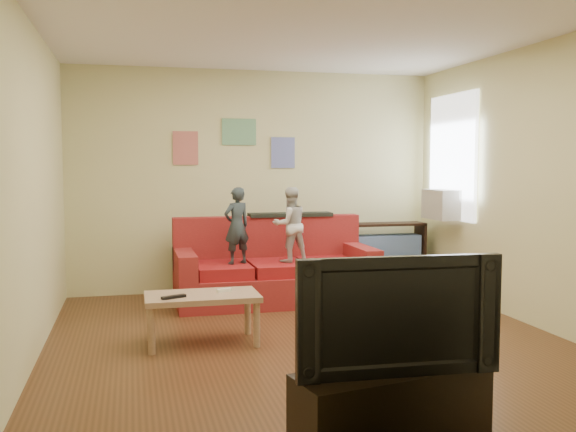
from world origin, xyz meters
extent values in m
cube|color=#58331B|center=(0.00, 0.00, -0.01)|extent=(4.50, 5.00, 0.01)
cube|color=white|center=(0.00, 0.00, 2.71)|extent=(4.50, 5.00, 0.01)
cube|color=beige|center=(0.00, 2.50, 1.35)|extent=(4.50, 0.01, 2.70)
cube|color=beige|center=(0.00, -2.50, 1.35)|extent=(4.50, 0.01, 2.70)
cube|color=beige|center=(-2.25, 0.00, 1.35)|extent=(0.01, 5.00, 2.70)
cube|color=beige|center=(2.25, 0.00, 1.35)|extent=(0.01, 5.00, 2.70)
cube|color=maroon|center=(0.07, 1.71, 0.17)|extent=(2.22, 1.00, 0.33)
cube|color=maroon|center=(0.07, 2.11, 0.64)|extent=(2.22, 0.20, 0.61)
cube|color=maroon|center=(-0.94, 1.71, 0.47)|extent=(0.20, 1.00, 0.28)
cube|color=maroon|center=(1.08, 1.71, 0.47)|extent=(0.20, 1.00, 0.28)
cube|color=maroon|center=(-0.54, 1.63, 0.40)|extent=(0.58, 0.76, 0.13)
cube|color=maroon|center=(0.07, 1.63, 0.40)|extent=(0.58, 0.76, 0.13)
cube|color=maroon|center=(0.68, 1.63, 0.40)|extent=(0.58, 0.76, 0.13)
cube|color=black|center=(0.35, 2.11, 0.96)|extent=(1.00, 0.24, 0.04)
imported|color=#293439|center=(-0.38, 1.61, 0.89)|extent=(0.36, 0.30, 0.84)
imported|color=beige|center=(0.22, 1.61, 0.89)|extent=(0.46, 0.38, 0.84)
cube|color=tan|center=(-0.92, 0.19, 0.41)|extent=(0.97, 0.54, 0.05)
cylinder|color=tan|center=(-1.35, -0.02, 0.19)|extent=(0.06, 0.06, 0.39)
cylinder|color=tan|center=(-0.48, -0.02, 0.19)|extent=(0.06, 0.06, 0.39)
cylinder|color=tan|center=(-1.35, 0.41, 0.19)|extent=(0.06, 0.06, 0.39)
cylinder|color=tan|center=(-0.48, 0.41, 0.19)|extent=(0.06, 0.06, 0.39)
cube|color=black|center=(-1.17, 0.07, 0.45)|extent=(0.22, 0.13, 0.02)
cube|color=white|center=(-0.72, 0.24, 0.45)|extent=(0.14, 0.08, 0.03)
cube|color=black|center=(1.08, 2.18, 0.41)|extent=(0.03, 0.31, 0.82)
cube|color=black|center=(2.08, 2.18, 0.41)|extent=(0.03, 0.31, 0.82)
cube|color=black|center=(1.58, 2.18, 0.02)|extent=(1.03, 0.31, 0.03)
cube|color=black|center=(1.58, 2.18, 0.81)|extent=(1.03, 0.31, 0.03)
cube|color=black|center=(1.58, 2.18, 0.41)|extent=(0.97, 0.31, 0.03)
cube|color=#598C3F|center=(1.58, 2.18, 0.15)|extent=(0.90, 0.26, 0.25)
cube|color=#3F5B8C|center=(1.58, 2.18, 0.55)|extent=(0.90, 0.26, 0.25)
cube|color=white|center=(2.22, 1.65, 1.64)|extent=(0.04, 1.08, 1.48)
cube|color=#B7B2A3|center=(2.10, 1.65, 1.08)|extent=(0.28, 0.55, 0.35)
cube|color=#D87266|center=(-0.85, 2.48, 1.75)|extent=(0.30, 0.01, 0.40)
cube|color=#72B27F|center=(-0.20, 2.48, 1.95)|extent=(0.42, 0.01, 0.32)
cube|color=#727FCC|center=(0.35, 2.48, 1.70)|extent=(0.30, 0.01, 0.38)
cube|color=silver|center=(0.65, 1.45, 0.12)|extent=(0.39, 0.29, 0.23)
cube|color=silver|center=(0.65, 1.45, 0.26)|extent=(0.41, 0.31, 0.05)
cube|color=black|center=(0.65, 1.30, 0.13)|extent=(0.18, 0.00, 0.06)
cube|color=black|center=(-0.11, -2.06, 0.21)|extent=(1.17, 0.58, 0.42)
imported|color=black|center=(-0.11, -2.06, 0.75)|extent=(1.14, 0.20, 0.65)
sphere|color=white|center=(0.18, 0.71, 0.05)|extent=(0.11, 0.11, 0.10)
camera|label=1|loc=(-1.50, -5.29, 1.56)|focal=40.00mm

